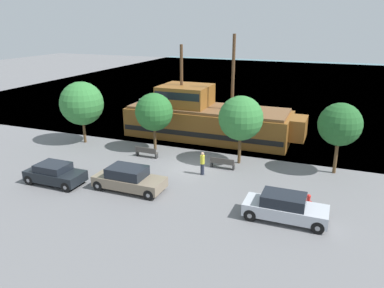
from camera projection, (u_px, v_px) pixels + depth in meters
ground_plane at (191, 168)px, 28.38m from camera, size 160.00×160.00×0.00m
water_surface at (282, 82)px, 67.22m from camera, size 80.00×80.00×0.00m
pirate_ship at (206, 119)px, 35.39m from camera, size 16.63×5.30×9.55m
moored_boat_dockside at (153, 108)px, 44.58m from camera, size 5.26×2.06×1.81m
moored_boat_outer at (181, 102)px, 48.32m from camera, size 5.81×1.83×1.61m
parked_car_curb_front at (285, 208)px, 20.75m from camera, size 4.57×1.85×1.56m
parked_car_curb_mid at (55, 174)px, 25.46m from camera, size 4.03×1.91×1.43m
parked_car_curb_rear at (129, 179)px, 24.50m from camera, size 4.70×1.99×1.57m
fire_hydrant at (308, 200)px, 22.44m from camera, size 0.42×0.25×0.76m
bench_promenade_east at (222, 163)px, 28.12m from camera, size 1.86×0.45×0.85m
bench_promenade_west at (146, 152)px, 30.47m from camera, size 1.90×0.45×0.85m
pedestrian_walking_near at (202, 163)px, 26.89m from camera, size 0.32×0.32×1.71m
tree_row_east at (82, 103)px, 33.19m from camera, size 3.85×3.85×5.56m
tree_row_mideast at (154, 112)px, 31.31m from camera, size 3.17×3.17×4.93m
tree_row_midwest at (241, 118)px, 28.22m from camera, size 3.39×3.39×5.32m
tree_row_west at (340, 125)px, 26.31m from camera, size 3.05×3.05×5.21m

